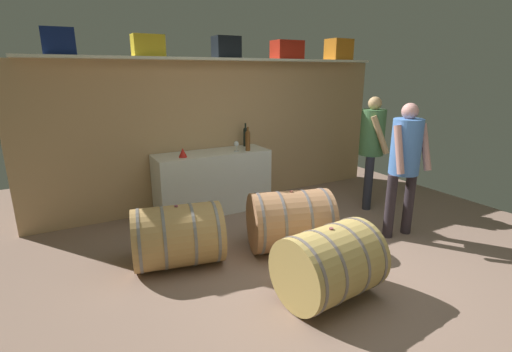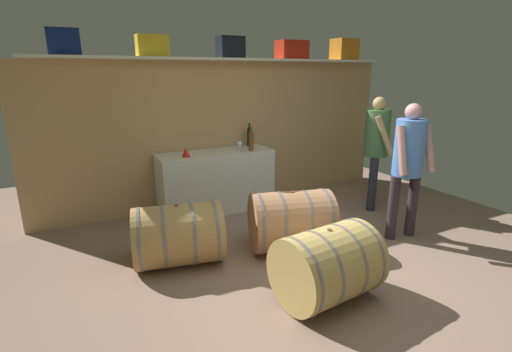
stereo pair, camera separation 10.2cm
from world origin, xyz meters
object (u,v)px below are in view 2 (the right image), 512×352
(toolcase_black, at_px, (230,47))
(toolcase_red, at_px, (292,50))
(toolcase_navy, at_px, (64,42))
(toolcase_orange, at_px, (344,49))
(wine_bottle_dark, at_px, (249,136))
(winemaker_pouring, at_px, (377,141))
(work_cabinet, at_px, (216,181))
(wine_barrel_near, at_px, (178,235))
(wine_glass, at_px, (240,144))
(wine_barrel_far, at_px, (327,265))
(red_funnel, at_px, (186,152))
(wine_barrel_flank, at_px, (291,221))
(toolcase_yellow, at_px, (152,46))
(visitor_tasting, at_px, (409,158))
(wine_bottle_amber, at_px, (251,140))

(toolcase_black, distance_m, toolcase_red, 0.97)
(toolcase_navy, bearing_deg, toolcase_orange, 3.83)
(wine_bottle_dark, xyz_separation_m, winemaker_pouring, (1.44, -1.07, -0.02))
(toolcase_black, relative_size, work_cabinet, 0.21)
(toolcase_red, xyz_separation_m, work_cabinet, (-1.30, -0.18, -1.78))
(wine_barrel_near, relative_size, winemaker_pouring, 0.62)
(work_cabinet, xyz_separation_m, wine_glass, (0.32, -0.10, 0.52))
(wine_barrel_near, height_order, winemaker_pouring, winemaker_pouring)
(wine_barrel_far, relative_size, winemaker_pouring, 0.56)
(toolcase_navy, distance_m, wine_bottle_dark, 2.58)
(toolcase_navy, relative_size, red_funnel, 2.81)
(red_funnel, relative_size, wine_barrel_flank, 0.12)
(toolcase_black, bearing_deg, red_funnel, -159.19)
(toolcase_orange, height_order, wine_bottle_dark, toolcase_orange)
(toolcase_black, distance_m, work_cabinet, 1.83)
(toolcase_red, height_order, work_cabinet, toolcase_red)
(wine_bottle_dark, relative_size, wine_barrel_far, 0.39)
(winemaker_pouring, bearing_deg, wine_bottle_dark, -81.55)
(wine_barrel_flank, distance_m, winemaker_pouring, 1.95)
(toolcase_navy, relative_size, winemaker_pouring, 0.21)
(wine_barrel_far, bearing_deg, toolcase_navy, 117.76)
(toolcase_navy, relative_size, wine_barrel_near, 0.34)
(toolcase_red, height_order, wine_barrel_far, toolcase_red)
(toolcase_red, bearing_deg, toolcase_yellow, -179.23)
(red_funnel, height_order, visitor_tasting, visitor_tasting)
(toolcase_red, distance_m, wine_barrel_flank, 2.71)
(toolcase_black, distance_m, winemaker_pouring, 2.38)
(work_cabinet, relative_size, wine_barrel_far, 1.80)
(wine_barrel_near, height_order, wine_barrel_far, wine_barrel_far)
(red_funnel, xyz_separation_m, winemaker_pouring, (2.48, -0.81, 0.07))
(toolcase_orange, xyz_separation_m, visitor_tasting, (-0.66, -2.01, -1.27))
(toolcase_red, relative_size, wine_barrel_far, 0.49)
(toolcase_yellow, xyz_separation_m, winemaker_pouring, (2.75, -1.09, -1.24))
(wine_bottle_amber, xyz_separation_m, red_funnel, (-0.92, 0.04, -0.09))
(wine_barrel_far, bearing_deg, wine_bottle_dark, 72.52)
(wine_barrel_flank, distance_m, visitor_tasting, 1.51)
(wine_bottle_amber, bearing_deg, wine_glass, 165.95)
(toolcase_orange, bearing_deg, wine_glass, -174.04)
(wine_barrel_far, bearing_deg, toolcase_red, 58.79)
(toolcase_orange, height_order, wine_bottle_amber, toolcase_orange)
(toolcase_black, distance_m, visitor_tasting, 2.69)
(toolcase_orange, height_order, wine_barrel_flank, toolcase_orange)
(toolcase_black, xyz_separation_m, visitor_tasting, (1.29, -2.01, -1.25))
(wine_bottle_amber, relative_size, wine_barrel_far, 0.37)
(work_cabinet, xyz_separation_m, visitor_tasting, (1.62, -1.83, 0.54))
(wine_bottle_amber, xyz_separation_m, visitor_tasting, (1.14, -1.69, -0.03))
(toolcase_black, bearing_deg, toolcase_yellow, -179.20)
(wine_glass, height_order, red_funnel, wine_glass)
(toolcase_black, bearing_deg, visitor_tasting, -56.36)
(toolcase_yellow, xyz_separation_m, toolcase_red, (2.01, 0.00, 0.00))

